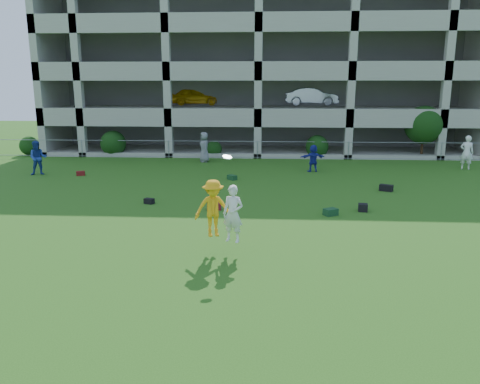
# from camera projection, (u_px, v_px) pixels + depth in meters

# --- Properties ---
(ground) EXTENTS (100.00, 100.00, 0.00)m
(ground) POSITION_uv_depth(u_px,v_px,m) (241.00, 266.00, 12.85)
(ground) COLOR #235114
(ground) RESTS_ON ground
(bystander_a) EXTENTS (1.10, 0.98, 1.88)m
(bystander_a) POSITION_uv_depth(u_px,v_px,m) (38.00, 158.00, 25.55)
(bystander_a) COLOR #203D94
(bystander_a) RESTS_ON ground
(bystander_c) EXTENTS (0.90, 1.09, 1.90)m
(bystander_c) POSITION_uv_depth(u_px,v_px,m) (204.00, 147.00, 29.84)
(bystander_c) COLOR slate
(bystander_c) RESTS_ON ground
(bystander_d) EXTENTS (1.50, 0.77, 1.54)m
(bystander_d) POSITION_uv_depth(u_px,v_px,m) (313.00, 158.00, 26.54)
(bystander_d) COLOR navy
(bystander_d) RESTS_ON ground
(bystander_e) EXTENTS (0.86, 0.73, 1.99)m
(bystander_e) POSITION_uv_depth(u_px,v_px,m) (467.00, 152.00, 27.22)
(bystander_e) COLOR white
(bystander_e) RESTS_ON ground
(bag_red_a) EXTENTS (0.60, 0.40, 0.28)m
(bag_red_a) POSITION_uv_depth(u_px,v_px,m) (214.00, 206.00, 18.57)
(bag_red_a) COLOR #590F14
(bag_red_a) RESTS_ON ground
(bag_black_b) EXTENTS (0.47, 0.39, 0.22)m
(bag_black_b) POSITION_uv_depth(u_px,v_px,m) (149.00, 201.00, 19.55)
(bag_black_b) COLOR black
(bag_black_b) RESTS_ON ground
(bag_green_c) EXTENTS (0.61, 0.56, 0.26)m
(bag_green_c) POSITION_uv_depth(u_px,v_px,m) (331.00, 212.00, 17.81)
(bag_green_c) COLOR #153B20
(bag_green_c) RESTS_ON ground
(crate_d) EXTENTS (0.40, 0.40, 0.30)m
(crate_d) POSITION_uv_depth(u_px,v_px,m) (363.00, 208.00, 18.37)
(crate_d) COLOR black
(crate_d) RESTS_ON ground
(bag_black_e) EXTENTS (0.67, 0.55, 0.30)m
(bag_black_e) POSITION_uv_depth(u_px,v_px,m) (386.00, 188.00, 21.84)
(bag_black_e) COLOR black
(bag_black_e) RESTS_ON ground
(bag_red_f) EXTENTS (0.52, 0.43, 0.24)m
(bag_red_f) POSITION_uv_depth(u_px,v_px,m) (81.00, 173.00, 25.54)
(bag_red_f) COLOR #5E1410
(bag_red_f) RESTS_ON ground
(bag_green_g) EXTENTS (0.56, 0.57, 0.25)m
(bag_green_g) POSITION_uv_depth(u_px,v_px,m) (232.00, 177.00, 24.40)
(bag_green_g) COLOR #163D19
(bag_green_g) RESTS_ON ground
(frisbee_contest) EXTENTS (1.57, 0.92, 2.53)m
(frisbee_contest) POSITION_uv_depth(u_px,v_px,m) (218.00, 210.00, 13.64)
(frisbee_contest) COLOR #F8A616
(frisbee_contest) RESTS_ON ground
(parking_garage) EXTENTS (30.00, 14.00, 12.00)m
(parking_garage) POSITION_uv_depth(u_px,v_px,m) (261.00, 70.00, 38.43)
(parking_garage) COLOR #9E998C
(parking_garage) RESTS_ON ground
(fence) EXTENTS (36.06, 0.06, 1.20)m
(fence) POSITION_uv_depth(u_px,v_px,m) (258.00, 150.00, 31.19)
(fence) COLOR gray
(fence) RESTS_ON ground
(shrub_row) EXTENTS (34.38, 2.52, 3.50)m
(shrub_row) POSITION_uv_depth(u_px,v_px,m) (326.00, 135.00, 31.40)
(shrub_row) COLOR #163D11
(shrub_row) RESTS_ON ground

